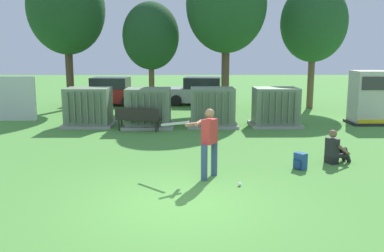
% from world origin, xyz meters
% --- Properties ---
extents(ground_plane, '(96.00, 96.00, 0.00)m').
position_xyz_m(ground_plane, '(0.00, 0.00, 0.00)').
color(ground_plane, '#51933D').
extents(transformer_west, '(2.10, 1.70, 1.62)m').
position_xyz_m(transformer_west, '(-4.02, 9.04, 0.79)').
color(transformer_west, '#9E9B93').
rests_on(transformer_west, ground).
extents(transformer_mid_west, '(2.10, 1.70, 1.62)m').
position_xyz_m(transformer_mid_west, '(-1.48, 8.79, 0.79)').
color(transformer_mid_west, '#9E9B93').
rests_on(transformer_mid_west, ground).
extents(transformer_mid_east, '(2.10, 1.70, 1.62)m').
position_xyz_m(transformer_mid_east, '(1.18, 8.99, 0.79)').
color(transformer_mid_east, '#9E9B93').
rests_on(transformer_mid_east, ground).
extents(transformer_east, '(2.10, 1.70, 1.62)m').
position_xyz_m(transformer_east, '(3.84, 9.01, 0.79)').
color(transformer_east, '#9E9B93').
rests_on(transformer_east, ground).
extents(generator_enclosure, '(1.60, 1.40, 2.30)m').
position_xyz_m(generator_enclosure, '(7.98, 9.49, 1.14)').
color(generator_enclosure, '#262626').
rests_on(generator_enclosure, ground).
extents(park_bench, '(1.84, 0.79, 0.92)m').
position_xyz_m(park_bench, '(-1.83, 7.92, 0.54)').
color(park_bench, '#2D2823').
rests_on(park_bench, ground).
extents(batter, '(1.46, 1.13, 1.74)m').
position_xyz_m(batter, '(0.64, 1.81, 0.98)').
color(batter, '#384C75').
rests_on(batter, ground).
extents(sports_ball, '(0.09, 0.09, 0.09)m').
position_xyz_m(sports_ball, '(1.37, 1.12, 0.04)').
color(sports_ball, white).
rests_on(sports_ball, ground).
extents(seated_spectator, '(0.79, 0.65, 0.96)m').
position_xyz_m(seated_spectator, '(4.29, 3.12, 0.38)').
color(seated_spectator, black).
rests_on(seated_spectator, ground).
extents(backpack, '(0.37, 0.38, 0.44)m').
position_xyz_m(backpack, '(3.16, 2.53, 0.21)').
color(backpack, '#264C8C').
rests_on(backpack, ground).
extents(tree_left, '(4.07, 4.07, 7.77)m').
position_xyz_m(tree_left, '(-6.28, 14.42, 5.33)').
color(tree_left, '#4C3828').
rests_on(tree_left, ground).
extents(tree_center_left, '(2.98, 2.98, 5.69)m').
position_xyz_m(tree_center_left, '(-1.80, 14.06, 3.91)').
color(tree_center_left, brown).
rests_on(tree_center_left, ground).
extents(tree_center_right, '(4.18, 4.18, 7.99)m').
position_xyz_m(tree_center_right, '(2.15, 13.87, 5.48)').
color(tree_center_right, brown).
rests_on(tree_center_right, ground).
extents(tree_right, '(3.52, 3.52, 6.73)m').
position_xyz_m(tree_right, '(6.89, 14.39, 4.62)').
color(tree_right, brown).
rests_on(tree_right, ground).
extents(parked_car_leftmost, '(4.32, 2.16, 1.62)m').
position_xyz_m(parked_car_leftmost, '(-4.51, 16.06, 0.75)').
color(parked_car_leftmost, maroon).
rests_on(parked_car_leftmost, ground).
extents(parked_car_left_of_center, '(4.37, 2.29, 1.62)m').
position_xyz_m(parked_car_left_of_center, '(0.90, 16.12, 0.75)').
color(parked_car_left_of_center, '#B2B2B7').
rests_on(parked_car_left_of_center, ground).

